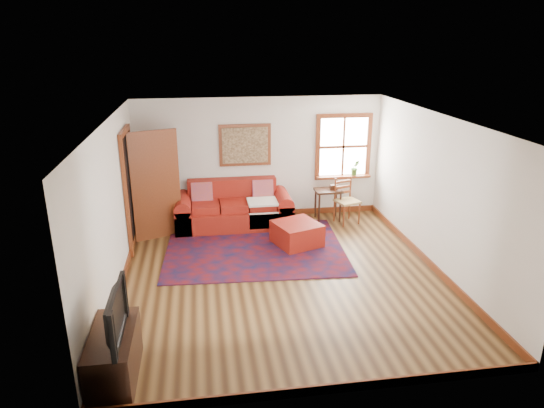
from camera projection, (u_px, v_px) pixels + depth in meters
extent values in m
plane|color=#3C2310|center=(282.00, 276.00, 7.75)|extent=(5.50, 5.50, 0.00)
cube|color=silver|center=(260.00, 159.00, 9.91)|extent=(5.00, 0.04, 2.50)
cube|color=silver|center=(330.00, 291.00, 4.77)|extent=(5.00, 0.04, 2.50)
cube|color=silver|center=(112.00, 210.00, 6.99)|extent=(0.04, 5.50, 2.50)
cube|color=silver|center=(437.00, 194.00, 7.69)|extent=(0.04, 5.50, 2.50)
cube|color=white|center=(283.00, 119.00, 6.93)|extent=(5.00, 5.50, 0.04)
cube|color=brown|center=(260.00, 213.00, 10.28)|extent=(5.00, 0.03, 0.12)
cube|color=brown|center=(121.00, 283.00, 7.38)|extent=(0.03, 5.50, 0.12)
cube|color=brown|center=(429.00, 262.00, 8.08)|extent=(0.03, 5.50, 0.12)
cube|color=white|center=(343.00, 147.00, 10.07)|extent=(1.00, 0.02, 1.20)
cube|color=brown|center=(345.00, 116.00, 9.85)|extent=(1.18, 0.06, 0.09)
cube|color=brown|center=(342.00, 177.00, 10.27)|extent=(1.18, 0.06, 0.09)
cube|color=brown|center=(318.00, 148.00, 9.98)|extent=(0.09, 0.06, 1.20)
cube|color=brown|center=(369.00, 146.00, 10.14)|extent=(0.09, 0.06, 1.20)
cube|color=brown|center=(343.00, 147.00, 10.06)|extent=(1.00, 0.04, 0.05)
cube|color=brown|center=(343.00, 176.00, 10.20)|extent=(1.15, 0.20, 0.04)
imported|color=#3A6824|center=(355.00, 168.00, 10.15)|extent=(0.18, 0.15, 0.33)
cube|color=black|center=(128.00, 192.00, 8.56)|extent=(0.02, 0.90, 2.05)
cube|color=brown|center=(126.00, 200.00, 8.10)|extent=(0.06, 0.09, 2.05)
cube|color=brown|center=(133.00, 184.00, 9.02)|extent=(0.06, 0.09, 2.05)
cube|color=brown|center=(124.00, 132.00, 8.21)|extent=(0.06, 1.08, 0.09)
cube|color=brown|center=(156.00, 186.00, 8.90)|extent=(0.86, 0.35, 2.05)
cube|color=silver|center=(155.00, 180.00, 8.86)|extent=(0.56, 0.22, 1.33)
cube|color=brown|center=(245.00, 145.00, 9.74)|extent=(1.05, 0.04, 0.85)
cube|color=tan|center=(245.00, 145.00, 9.71)|extent=(0.92, 0.03, 0.72)
cube|color=#5A0C11|center=(255.00, 248.00, 8.73)|extent=(3.28, 2.69, 0.02)
cube|color=maroon|center=(234.00, 217.00, 9.70)|extent=(2.30, 0.95, 0.40)
cube|color=maroon|center=(232.00, 190.00, 9.87)|extent=(1.79, 0.26, 0.50)
cube|color=maroon|center=(184.00, 217.00, 9.54)|extent=(0.32, 0.95, 0.50)
cube|color=maroon|center=(283.00, 212.00, 9.82)|extent=(0.32, 0.95, 0.50)
cube|color=orange|center=(202.00, 193.00, 9.62)|extent=(0.42, 0.20, 0.44)
cube|color=orange|center=(263.00, 190.00, 9.79)|extent=(0.42, 0.20, 0.44)
cube|color=silver|center=(262.00, 202.00, 9.49)|extent=(0.58, 0.52, 0.04)
cube|color=maroon|center=(297.00, 234.00, 8.83)|extent=(0.95, 0.95, 0.43)
cube|color=black|center=(328.00, 191.00, 9.92)|extent=(0.54, 0.41, 0.04)
cylinder|color=black|center=(319.00, 209.00, 9.84)|extent=(0.04, 0.04, 0.61)
cylinder|color=black|center=(340.00, 208.00, 9.91)|extent=(0.04, 0.04, 0.61)
cylinder|color=black|center=(315.00, 204.00, 10.15)|extent=(0.04, 0.04, 0.61)
cylinder|color=black|center=(336.00, 203.00, 10.21)|extent=(0.04, 0.04, 0.61)
cube|color=tan|center=(347.00, 201.00, 9.80)|extent=(0.53, 0.52, 0.04)
cylinder|color=brown|center=(344.00, 217.00, 9.65)|extent=(0.04, 0.04, 0.44)
cylinder|color=brown|center=(359.00, 214.00, 9.80)|extent=(0.04, 0.04, 0.44)
cylinder|color=brown|center=(335.00, 200.00, 9.87)|extent=(0.04, 0.04, 0.93)
cylinder|color=brown|center=(350.00, 198.00, 10.02)|extent=(0.04, 0.04, 0.93)
cube|color=brown|center=(343.00, 187.00, 9.86)|extent=(0.36, 0.14, 0.28)
cube|color=black|center=(114.00, 356.00, 5.34)|extent=(0.48, 1.06, 0.58)
imported|color=black|center=(109.00, 315.00, 5.09)|extent=(0.12, 0.95, 0.55)
cylinder|color=silver|center=(120.00, 307.00, 5.59)|extent=(0.12, 0.12, 0.18)
cylinder|color=#FFA53F|center=(121.00, 309.00, 5.60)|extent=(0.07, 0.07, 0.12)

